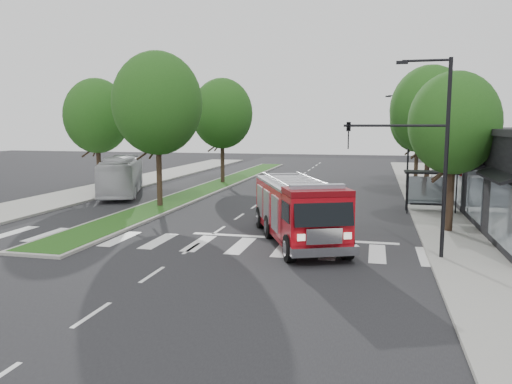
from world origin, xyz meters
TOP-DOWN VIEW (x-y plane):
  - ground at (0.00, 0.00)m, footprint 140.00×140.00m
  - sidewalk_right at (12.50, 10.00)m, footprint 5.00×80.00m
  - sidewalk_left at (-14.50, 10.00)m, footprint 5.00×80.00m
  - median at (-6.00, 18.00)m, footprint 3.00×50.00m
  - bus_shelter at (11.20, 8.15)m, footprint 3.20×1.60m
  - tree_right_near at (11.50, 2.00)m, footprint 4.40×4.40m
  - tree_right_mid at (11.50, 14.00)m, footprint 5.60×5.60m
  - tree_right_far at (11.50, 24.00)m, footprint 5.00×5.00m
  - tree_median_near at (-6.00, 6.00)m, footprint 5.80×5.80m
  - tree_median_far at (-6.00, 20.00)m, footprint 5.60×5.60m
  - tree_left_mid at (-14.00, 12.00)m, footprint 5.20×5.20m
  - streetlight_right_near at (9.61, -3.50)m, footprint 4.08×0.22m
  - streetlight_right_far at (10.35, 20.00)m, footprint 2.11×0.20m
  - fire_engine at (4.36, -1.54)m, footprint 5.82×9.17m
  - city_bus at (-11.61, 11.29)m, footprint 6.42×10.81m

SIDE VIEW (x-z plane):
  - ground at x=0.00m, z-range 0.00..0.00m
  - sidewalk_right at x=12.50m, z-range 0.00..0.15m
  - sidewalk_left at x=-14.50m, z-range 0.00..0.15m
  - median at x=-6.00m, z-range 0.00..0.16m
  - fire_engine at x=4.36m, z-range -0.06..3.00m
  - city_bus at x=-11.61m, z-range 0.00..2.97m
  - bus_shelter at x=11.20m, z-range 0.73..3.34m
  - streetlight_right_far at x=10.35m, z-range 0.48..8.48m
  - streetlight_right_near at x=9.61m, z-range 0.67..8.67m
  - tree_right_near at x=11.50m, z-range 1.48..9.53m
  - tree_right_far at x=11.50m, z-range 1.47..10.20m
  - tree_left_mid at x=-14.00m, z-range 1.58..10.74m
  - tree_right_mid at x=11.50m, z-range 1.63..11.35m
  - tree_median_far at x=-6.00m, z-range 1.63..11.35m
  - tree_median_near at x=-6.00m, z-range 1.73..11.89m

